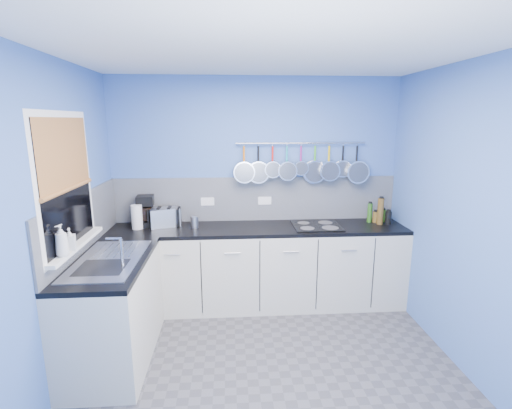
{
  "coord_description": "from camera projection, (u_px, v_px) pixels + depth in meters",
  "views": [
    {
      "loc": [
        -0.29,
        -2.7,
        2.03
      ],
      "look_at": [
        -0.05,
        0.75,
        1.25
      ],
      "focal_mm": 26.35,
      "sensor_mm": 36.0,
      "label": 1
    }
  ],
  "objects": [
    {
      "name": "floor",
      "position": [
        268.0,
        373.0,
        3.1
      ],
      "size": [
        3.2,
        3.0,
        0.02
      ],
      "primitive_type": "cube",
      "color": "#47474C",
      "rests_on": "ground"
    },
    {
      "name": "ceiling",
      "position": [
        271.0,
        48.0,
        2.54
      ],
      "size": [
        3.2,
        3.0,
        0.02
      ],
      "primitive_type": "cube",
      "color": "white",
      "rests_on": "ground"
    },
    {
      "name": "wall_back",
      "position": [
        256.0,
        190.0,
        4.29
      ],
      "size": [
        3.2,
        0.02,
        2.5
      ],
      "primitive_type": "cube",
      "color": "#4368B4",
      "rests_on": "ground"
    },
    {
      "name": "wall_front",
      "position": [
        313.0,
        341.0,
        1.35
      ],
      "size": [
        3.2,
        0.02,
        2.5
      ],
      "primitive_type": "cube",
      "color": "#4368B4",
      "rests_on": "ground"
    },
    {
      "name": "wall_left",
      "position": [
        48.0,
        230.0,
        2.71
      ],
      "size": [
        0.02,
        3.0,
        2.5
      ],
      "primitive_type": "cube",
      "color": "#4368B4",
      "rests_on": "ground"
    },
    {
      "name": "wall_right",
      "position": [
        474.0,
        222.0,
        2.93
      ],
      "size": [
        0.02,
        3.0,
        2.5
      ],
      "primitive_type": "cube",
      "color": "#4368B4",
      "rests_on": "ground"
    },
    {
      "name": "backsplash_back",
      "position": [
        256.0,
        199.0,
        4.29
      ],
      "size": [
        3.2,
        0.02,
        0.5
      ],
      "primitive_type": "cube",
      "color": "gray",
      "rests_on": "wall_back"
    },
    {
      "name": "backsplash_left",
      "position": [
        84.0,
        222.0,
        3.32
      ],
      "size": [
        0.02,
        1.8,
        0.5
      ],
      "primitive_type": "cube",
      "color": "gray",
      "rests_on": "wall_left"
    },
    {
      "name": "cabinet_run_back",
      "position": [
        258.0,
        268.0,
        4.17
      ],
      "size": [
        3.2,
        0.6,
        0.86
      ],
      "primitive_type": "cube",
      "color": "beige",
      "rests_on": "ground"
    },
    {
      "name": "worktop_back",
      "position": [
        258.0,
        229.0,
        4.07
      ],
      "size": [
        3.2,
        0.6,
        0.04
      ],
      "primitive_type": "cube",
      "color": "black",
      "rests_on": "cabinet_run_back"
    },
    {
      "name": "cabinet_run_left",
      "position": [
        114.0,
        312.0,
        3.2
      ],
      "size": [
        0.6,
        1.2,
        0.86
      ],
      "primitive_type": "cube",
      "color": "beige",
      "rests_on": "ground"
    },
    {
      "name": "worktop_left",
      "position": [
        109.0,
        262.0,
        3.11
      ],
      "size": [
        0.6,
        1.2,
        0.04
      ],
      "primitive_type": "cube",
      "color": "black",
      "rests_on": "cabinet_run_left"
    },
    {
      "name": "window_frame",
      "position": [
        66.0,
        183.0,
        2.94
      ],
      "size": [
        0.01,
        1.0,
        1.1
      ],
      "primitive_type": "cube",
      "color": "white",
      "rests_on": "wall_left"
    },
    {
      "name": "window_glass",
      "position": [
        67.0,
        183.0,
        2.94
      ],
      "size": [
        0.01,
        0.9,
        1.0
      ],
      "primitive_type": "cube",
      "color": "black",
      "rests_on": "wall_left"
    },
    {
      "name": "bamboo_blind",
      "position": [
        65.0,
        154.0,
        2.89
      ],
      "size": [
        0.01,
        0.9,
        0.55
      ],
      "primitive_type": "cube",
      "color": "#B06637",
      "rests_on": "wall_left"
    },
    {
      "name": "window_sill",
      "position": [
        76.0,
        245.0,
        3.06
      ],
      "size": [
        0.1,
        0.98,
        0.03
      ],
      "primitive_type": "cube",
      "color": "white",
      "rests_on": "wall_left"
    },
    {
      "name": "sink_unit",
      "position": [
        109.0,
        259.0,
        3.1
      ],
      "size": [
        0.5,
        0.95,
        0.01
      ],
      "primitive_type": "cube",
      "color": "silver",
      "rests_on": "worktop_left"
    },
    {
      "name": "mixer_tap",
      "position": [
        122.0,
        252.0,
        2.91
      ],
      "size": [
        0.12,
        0.08,
        0.26
      ],
      "primitive_type": null,
      "color": "silver",
      "rests_on": "worktop_left"
    },
    {
      "name": "socket_left",
      "position": [
        208.0,
        202.0,
        4.25
      ],
      "size": [
        0.15,
        0.01,
        0.09
      ],
      "primitive_type": "cube",
      "color": "white",
      "rests_on": "backsplash_back"
    },
    {
      "name": "socket_right",
      "position": [
        265.0,
        201.0,
        4.29
      ],
      "size": [
        0.15,
        0.01,
        0.09
      ],
      "primitive_type": "cube",
      "color": "white",
      "rests_on": "backsplash_back"
    },
    {
      "name": "pot_rail",
      "position": [
        301.0,
        143.0,
        4.15
      ],
      "size": [
        1.45,
        0.02,
        0.02
      ],
      "primitive_type": "cylinder",
      "rotation": [
        0.0,
        1.57,
        0.0
      ],
      "color": "silver",
      "rests_on": "wall_back"
    },
    {
      "name": "soap_bottle_a",
      "position": [
        61.0,
        240.0,
        2.74
      ],
      "size": [
        0.12,
        0.12,
        0.24
      ],
      "primitive_type": "imported",
      "rotation": [
        0.0,
        0.0,
        -0.32
      ],
      "color": "white",
      "rests_on": "window_sill"
    },
    {
      "name": "soap_bottle_b",
      "position": [
        70.0,
        239.0,
        2.89
      ],
      "size": [
        0.1,
        0.1,
        0.17
      ],
      "primitive_type": "imported",
      "rotation": [
        0.0,
        0.0,
        0.27
      ],
      "color": "white",
      "rests_on": "window_sill"
    },
    {
      "name": "paper_towel",
      "position": [
        137.0,
        217.0,
        3.97
      ],
      "size": [
        0.13,
        0.13,
        0.26
      ],
      "primitive_type": "cylinder",
      "rotation": [
        0.0,
        0.0,
        0.14
      ],
      "color": "white",
      "rests_on": "worktop_back"
    },
    {
      "name": "coffee_maker",
      "position": [
        145.0,
        211.0,
        4.07
      ],
      "size": [
        0.21,
        0.22,
        0.33
      ],
      "primitive_type": null,
      "rotation": [
        0.0,
        0.0,
        0.09
      ],
      "color": "black",
      "rests_on": "worktop_back"
    },
    {
      "name": "toaster",
      "position": [
        165.0,
        217.0,
        4.07
      ],
      "size": [
        0.35,
        0.27,
        0.2
      ],
      "primitive_type": "cube",
      "rotation": [
        0.0,
        0.0,
        0.33
      ],
      "color": "silver",
      "rests_on": "worktop_back"
    },
    {
      "name": "canister",
      "position": [
        195.0,
        222.0,
        4.03
      ],
      "size": [
        0.09,
        0.09,
        0.12
      ],
      "primitive_type": "cylinder",
      "rotation": [
        0.0,
        0.0,
        0.1
      ],
      "color": "silver",
      "rests_on": "worktop_back"
    },
    {
      "name": "hob",
      "position": [
        317.0,
        226.0,
        4.08
      ],
      "size": [
        0.51,
        0.45,
        0.01
      ],
      "primitive_type": "cube",
      "color": "black",
      "rests_on": "worktop_back"
    },
    {
      "name": "pan_0",
      "position": [
        244.0,
        163.0,
        4.14
      ],
      "size": [
        0.24,
        0.1,
        0.43
      ],
      "primitive_type": null,
      "color": "silver",
      "rests_on": "pot_rail"
    },
    {
      "name": "pan_1",
      "position": [
        258.0,
        163.0,
        4.16
      ],
      "size": [
        0.25,
        0.08,
        0.44
      ],
      "primitive_type": null,
      "color": "silver",
      "rests_on": "pot_rail"
    },
    {
      "name": "pan_2",
      "position": [
        273.0,
        161.0,
        4.16
      ],
      "size": [
        0.19,
        0.09,
        0.38
      ],
      "primitive_type": null,
      "color": "silver",
      "rests_on": "pot_rail"
    },
    {
      "name": "pan_3",
      "position": [
        287.0,
        162.0,
        4.17
      ],
      "size": [
        0.21,
        0.12,
        0.4
      ],
      "primitive_type": null,
      "color": "silver",
      "rests_on": "pot_rail"
    },
    {
      "name": "pan_4",
      "position": [
        301.0,
        159.0,
        4.18
      ],
      "size": [
        0.16,
        0.08,
        0.35
      ],
      "primitive_type": null,
      "color": "silver",
      "rests_on": "pot_rail"
    },
    {
      "name": "pan_5",
      "position": [
        315.0,
        163.0,
        4.2
      ],
      "size": [
        0.26,
        0.05,
        0.45
      ],
      "primitive_type": null,
      "color": "silver",
      "rests_on": "pot_rail"
    },
    {
      "name": "pan_6",
      "position": [
        329.0,
        162.0,
        4.21
      ],
      "size": [
        0.23,
        0.11,
        0.42
      ],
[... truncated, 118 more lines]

